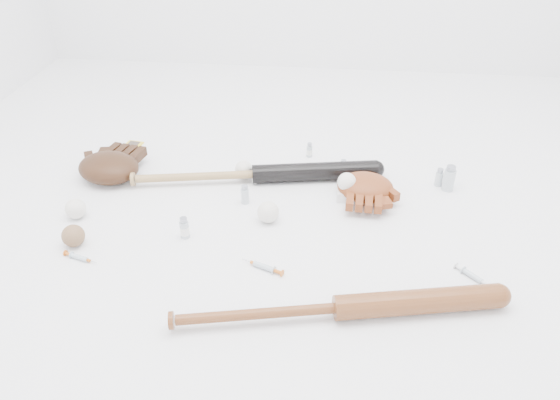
# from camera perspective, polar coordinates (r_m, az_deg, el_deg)

# --- Properties ---
(bat_dark) EXTENTS (0.98, 0.25, 0.07)m
(bat_dark) POSITION_cam_1_polar(r_m,az_deg,el_deg) (2.07, -2.61, 2.71)
(bat_dark) COLOR black
(bat_dark) RESTS_ON ground
(bat_wood) EXTENTS (0.95, 0.27, 0.07)m
(bat_wood) POSITION_cam_1_polar(r_m,az_deg,el_deg) (1.51, 6.09, -11.14)
(bat_wood) COLOR brown
(bat_wood) RESTS_ON ground
(glove_dark) EXTENTS (0.33, 0.33, 0.10)m
(glove_dark) POSITION_cam_1_polar(r_m,az_deg,el_deg) (2.18, -17.47, 3.29)
(glove_dark) COLOR #341C0E
(glove_dark) RESTS_ON ground
(glove_tan) EXTENTS (0.26, 0.26, 0.09)m
(glove_tan) POSITION_cam_1_polar(r_m,az_deg,el_deg) (2.00, 8.90, 1.39)
(glove_tan) COLOR brown
(glove_tan) RESTS_ON ground
(trading_card) EXTENTS (0.08, 0.11, 0.01)m
(trading_card) POSITION_cam_1_polar(r_m,az_deg,el_deg) (2.42, -15.25, 5.42)
(trading_card) COLOR yellow
(trading_card) RESTS_ON ground
(pedestal) EXTENTS (0.07, 0.07, 0.04)m
(pedestal) POSITION_cam_1_polar(r_m,az_deg,el_deg) (2.00, 6.89, 0.62)
(pedestal) COLOR white
(pedestal) RESTS_ON ground
(baseball_on_pedestal) EXTENTS (0.07, 0.07, 0.07)m
(baseball_on_pedestal) POSITION_cam_1_polar(r_m,az_deg,el_deg) (1.97, 6.99, 1.89)
(baseball_on_pedestal) COLOR white
(baseball_on_pedestal) RESTS_ON pedestal
(baseball_left) EXTENTS (0.07, 0.07, 0.07)m
(baseball_left) POSITION_cam_1_polar(r_m,az_deg,el_deg) (2.00, -20.59, -0.87)
(baseball_left) COLOR white
(baseball_left) RESTS_ON ground
(baseball_upper) EXTENTS (0.07, 0.07, 0.07)m
(baseball_upper) POSITION_cam_1_polar(r_m,az_deg,el_deg) (2.11, -3.82, 3.25)
(baseball_upper) COLOR white
(baseball_upper) RESTS_ON ground
(baseball_mid) EXTENTS (0.07, 0.07, 0.07)m
(baseball_mid) POSITION_cam_1_polar(r_m,az_deg,el_deg) (1.85, -1.25, -1.28)
(baseball_mid) COLOR white
(baseball_mid) RESTS_ON ground
(baseball_aged) EXTENTS (0.07, 0.07, 0.07)m
(baseball_aged) POSITION_cam_1_polar(r_m,az_deg,el_deg) (1.87, -20.79, -3.51)
(baseball_aged) COLOR brown
(baseball_aged) RESTS_ON ground
(syringe_0) EXTENTS (0.14, 0.06, 0.02)m
(syringe_0) POSITION_cam_1_polar(r_m,az_deg,el_deg) (1.82, -20.23, -5.65)
(syringe_0) COLOR #ADBCC6
(syringe_0) RESTS_ON ground
(syringe_1) EXTENTS (0.15, 0.08, 0.02)m
(syringe_1) POSITION_cam_1_polar(r_m,az_deg,el_deg) (1.67, -1.70, -6.98)
(syringe_1) COLOR #ADBCC6
(syringe_1) RESTS_ON ground
(syringe_2) EXTENTS (0.10, 0.15, 0.02)m
(syringe_2) POSITION_cam_1_polar(r_m,az_deg,el_deg) (2.12, -1.59, 2.69)
(syringe_2) COLOR #ADBCC6
(syringe_2) RESTS_ON ground
(syringe_3) EXTENTS (0.12, 0.12, 0.02)m
(syringe_3) POSITION_cam_1_polar(r_m,az_deg,el_deg) (1.74, 19.47, -7.48)
(syringe_3) COLOR #ADBCC6
(syringe_3) RESTS_ON ground
(vial_0) EXTENTS (0.03, 0.03, 0.07)m
(vial_0) POSITION_cam_1_polar(r_m,az_deg,el_deg) (2.13, 6.61, 3.36)
(vial_0) COLOR #AEB9BF
(vial_0) RESTS_ON ground
(vial_1) EXTENTS (0.03, 0.03, 0.07)m
(vial_1) POSITION_cam_1_polar(r_m,az_deg,el_deg) (2.14, 16.30, 2.31)
(vial_1) COLOR #AEB9BF
(vial_1) RESTS_ON ground
(vial_2) EXTENTS (0.03, 0.03, 0.07)m
(vial_2) POSITION_cam_1_polar(r_m,az_deg,el_deg) (1.95, -3.69, 0.61)
(vial_2) COLOR #AEB9BF
(vial_2) RESTS_ON ground
(vial_3) EXTENTS (0.04, 0.04, 0.10)m
(vial_3) POSITION_cam_1_polar(r_m,az_deg,el_deg) (2.11, 17.27, 2.20)
(vial_3) COLOR #AEB9BF
(vial_3) RESTS_ON ground
(vial_4) EXTENTS (0.03, 0.03, 0.08)m
(vial_4) POSITION_cam_1_polar(r_m,az_deg,el_deg) (1.81, -9.96, -2.85)
(vial_4) COLOR #AEB9BF
(vial_4) RESTS_ON ground
(vial_5) EXTENTS (0.02, 0.02, 0.06)m
(vial_5) POSITION_cam_1_polar(r_m,az_deg,el_deg) (2.25, 3.10, 5.25)
(vial_5) COLOR #AEB9BF
(vial_5) RESTS_ON ground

